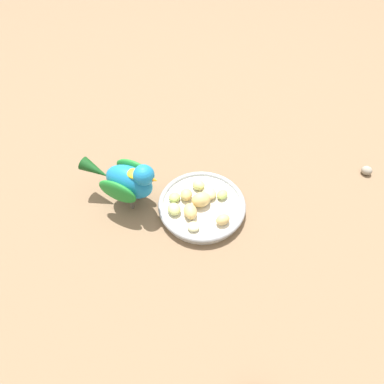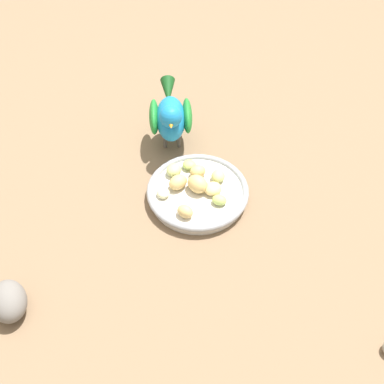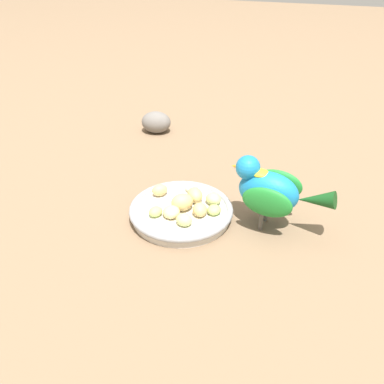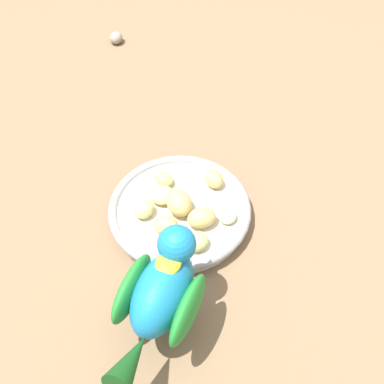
{
  "view_description": "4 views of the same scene",
  "coord_description": "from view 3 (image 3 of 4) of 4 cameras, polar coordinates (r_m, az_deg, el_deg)",
  "views": [
    {
      "loc": [
        0.41,
        0.1,
        0.56
      ],
      "look_at": [
        0.0,
        0.01,
        0.05
      ],
      "focal_mm": 30.19,
      "sensor_mm": 36.0,
      "label": 1
    },
    {
      "loc": [
        0.17,
        0.6,
        0.69
      ],
      "look_at": [
        0.02,
        0.05,
        0.04
      ],
      "focal_mm": 46.51,
      "sensor_mm": 36.0,
      "label": 2
    },
    {
      "loc": [
        -0.67,
        -0.15,
        0.5
      ],
      "look_at": [
        0.02,
        0.01,
        0.04
      ],
      "focal_mm": 44.22,
      "sensor_mm": 36.0,
      "label": 3
    },
    {
      "loc": [
        0.09,
        -0.39,
        0.57
      ],
      "look_at": [
        0.01,
        0.04,
        0.04
      ],
      "focal_mm": 50.53,
      "sensor_mm": 36.0,
      "label": 4
    }
  ],
  "objects": [
    {
      "name": "ground_plane",
      "position": [
        0.85,
        0.53,
        -3.38
      ],
      "size": [
        4.0,
        4.0,
        0.0
      ],
      "primitive_type": "plane",
      "color": "#7A6047"
    },
    {
      "name": "feeding_bowl",
      "position": [
        0.85,
        -1.27,
        -2.29
      ],
      "size": [
        0.19,
        0.19,
        0.02
      ],
      "color": "beige",
      "rests_on": "ground_plane"
    },
    {
      "name": "apple_piece_0",
      "position": [
        0.82,
        -2.5,
        -2.42
      ],
      "size": [
        0.04,
        0.04,
        0.02
      ],
      "primitive_type": "ellipsoid",
      "rotation": [
        0.0,
        0.0,
        3.49
      ],
      "color": "#E5C67F",
      "rests_on": "feeding_bowl"
    },
    {
      "name": "apple_piece_1",
      "position": [
        0.82,
        -4.42,
        -2.37
      ],
      "size": [
        0.03,
        0.03,
        0.02
      ],
      "primitive_type": "ellipsoid",
      "rotation": [
        0.0,
        0.0,
        2.61
      ],
      "color": "#B2CC66",
      "rests_on": "feeding_bowl"
    },
    {
      "name": "apple_piece_2",
      "position": [
        0.86,
        0.36,
        -0.37
      ],
      "size": [
        0.04,
        0.04,
        0.03
      ],
      "primitive_type": "ellipsoid",
      "rotation": [
        0.0,
        0.0,
        0.46
      ],
      "color": "tan",
      "rests_on": "feeding_bowl"
    },
    {
      "name": "apple_piece_3",
      "position": [
        0.8,
        -0.96,
        -3.37
      ],
      "size": [
        0.03,
        0.04,
        0.02
      ],
      "primitive_type": "ellipsoid",
      "rotation": [
        0.0,
        0.0,
        4.31
      ],
      "color": "#C6D17A",
      "rests_on": "feeding_bowl"
    },
    {
      "name": "apple_piece_4",
      "position": [
        0.83,
        -1.14,
        -1.12
      ],
      "size": [
        0.05,
        0.05,
        0.03
      ],
      "primitive_type": "ellipsoid",
      "rotation": [
        0.0,
        0.0,
        2.1
      ],
      "color": "tan",
      "rests_on": "feeding_bowl"
    },
    {
      "name": "apple_piece_5",
      "position": [
        0.87,
        -3.9,
        0.23
      ],
      "size": [
        0.04,
        0.04,
        0.02
      ],
      "primitive_type": "ellipsoid",
      "rotation": [
        0.0,
        0.0,
        2.29
      ],
      "color": "tan",
      "rests_on": "feeding_bowl"
    },
    {
      "name": "apple_piece_6",
      "position": [
        0.82,
        0.95,
        -2.15
      ],
      "size": [
        0.03,
        0.03,
        0.02
      ],
      "primitive_type": "ellipsoid",
      "rotation": [
        0.0,
        0.0,
        3.31
      ],
      "color": "tan",
      "rests_on": "feeding_bowl"
    },
    {
      "name": "apple_piece_7",
      "position": [
        0.89,
        -0.04,
        0.47
      ],
      "size": [
        0.02,
        0.02,
        0.01
      ],
      "primitive_type": "ellipsoid",
      "rotation": [
        0.0,
        0.0,
        4.74
      ],
      "color": "beige",
      "rests_on": "feeding_bowl"
    },
    {
      "name": "apple_piece_8",
      "position": [
        0.82,
        2.65,
        -2.25
      ],
      "size": [
        0.03,
        0.03,
        0.02
      ],
      "primitive_type": "ellipsoid",
      "rotation": [
        0.0,
        0.0,
        2.6
      ],
      "color": "#B2CC66",
      "rests_on": "feeding_bowl"
    },
    {
      "name": "apple_piece_9",
      "position": [
        0.85,
        2.6,
        -0.82
      ],
      "size": [
        0.04,
        0.04,
        0.02
      ],
      "primitive_type": "ellipsoid",
      "rotation": [
        0.0,
        0.0,
        3.88
      ],
      "color": "#C6D17A",
      "rests_on": "feeding_bowl"
    },
    {
      "name": "parrot",
      "position": [
        0.8,
        9.46,
        0.23
      ],
      "size": [
        0.1,
        0.18,
        0.13
      ],
      "rotation": [
        0.0,
        0.0,
        1.36
      ],
      "color": "#59544C",
      "rests_on": "ground_plane"
    },
    {
      "name": "rock_large",
      "position": [
        1.15,
        -4.34,
        8.4
      ],
      "size": [
        0.06,
        0.08,
        0.05
      ],
      "primitive_type": "ellipsoid",
      "rotation": [
        0.0,
        0.0,
        1.67
      ],
      "color": "slate",
      "rests_on": "ground_plane"
    }
  ]
}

